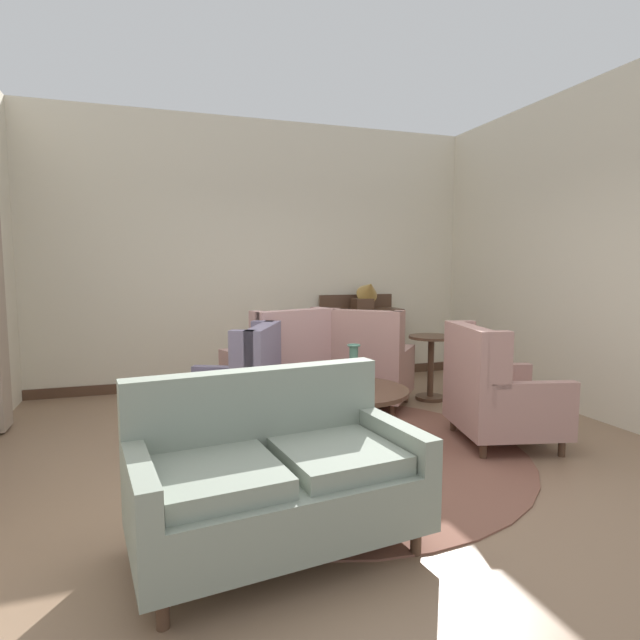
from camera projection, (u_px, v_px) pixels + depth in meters
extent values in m
plane|color=#896B51|center=(345.00, 466.00, 3.94)|extent=(8.44, 8.44, 0.00)
cube|color=beige|center=(262.00, 254.00, 6.61)|extent=(5.86, 0.08, 3.37)
cube|color=beige|center=(563.00, 252.00, 5.51)|extent=(0.08, 4.22, 3.37)
cube|color=#4C3323|center=(264.00, 379.00, 6.72)|extent=(5.70, 0.03, 0.12)
cylinder|color=brown|center=(332.00, 452.00, 4.22)|extent=(3.17, 3.17, 0.01)
cylinder|color=#4C3323|center=(350.00, 391.00, 4.21)|extent=(0.96, 0.96, 0.03)
cylinder|color=#4C3323|center=(350.00, 419.00, 4.24)|extent=(0.10, 0.10, 0.44)
cube|color=#4C3323|center=(375.00, 444.00, 4.32)|extent=(0.28, 0.08, 0.07)
cube|color=#4C3323|center=(329.00, 441.00, 4.40)|extent=(0.20, 0.27, 0.07)
cube|color=#4C3323|center=(345.00, 456.00, 4.05)|extent=(0.20, 0.27, 0.07)
cylinder|color=#4C7A66|center=(354.00, 387.00, 4.23)|extent=(0.09, 0.09, 0.02)
ellipsoid|color=#4C7A66|center=(354.00, 372.00, 4.22)|extent=(0.16, 0.16, 0.23)
cylinder|color=#4C7A66|center=(354.00, 352.00, 4.20)|extent=(0.07, 0.07, 0.10)
torus|color=#4C7A66|center=(354.00, 345.00, 4.19)|extent=(0.11, 0.11, 0.02)
cube|color=gray|center=(279.00, 500.00, 2.72)|extent=(1.59, 0.99, 0.31)
cube|color=gray|center=(258.00, 410.00, 2.98)|extent=(1.51, 0.33, 0.49)
cube|color=gray|center=(218.00, 477.00, 2.52)|extent=(0.67, 0.68, 0.10)
cube|color=gray|center=(338.00, 455.00, 2.80)|extent=(0.67, 0.68, 0.10)
cube|color=gray|center=(140.00, 482.00, 2.35)|extent=(0.20, 0.72, 0.19)
cube|color=gray|center=(395.00, 438.00, 2.94)|extent=(0.20, 0.72, 0.19)
cylinder|color=#4C3323|center=(163.00, 612.00, 2.17)|extent=(0.06, 0.06, 0.14)
cylinder|color=#4C3323|center=(416.00, 541.00, 2.73)|extent=(0.06, 0.06, 0.14)
cylinder|color=#4C3323|center=(144.00, 539.00, 2.75)|extent=(0.06, 0.06, 0.14)
cylinder|color=#4C3323|center=(356.00, 493.00, 3.31)|extent=(0.06, 0.06, 0.14)
cube|color=slate|center=(225.00, 411.00, 4.47)|extent=(1.10, 1.08, 0.26)
cube|color=slate|center=(264.00, 362.00, 4.38)|extent=(0.47, 0.78, 0.62)
cube|color=slate|center=(263.00, 346.00, 4.73)|extent=(0.22, 0.18, 0.47)
cube|color=slate|center=(243.00, 360.00, 4.04)|extent=(0.22, 0.18, 0.47)
cube|color=slate|center=(231.00, 377.00, 4.79)|extent=(0.71, 0.41, 0.19)
cube|color=slate|center=(206.00, 395.00, 4.10)|extent=(0.71, 0.41, 0.19)
cylinder|color=#4C3323|center=(201.00, 421.00, 4.84)|extent=(0.06, 0.06, 0.14)
cylinder|color=#4C3323|center=(174.00, 444.00, 4.21)|extent=(0.06, 0.06, 0.14)
cylinder|color=#4C3323|center=(272.00, 424.00, 4.76)|extent=(0.06, 0.06, 0.14)
cylinder|color=#4C3323|center=(255.00, 448.00, 4.13)|extent=(0.06, 0.06, 0.14)
cube|color=tan|center=(370.00, 380.00, 5.58)|extent=(1.13, 1.13, 0.31)
cube|color=tan|center=(362.00, 341.00, 5.22)|extent=(0.71, 0.62, 0.63)
cube|color=tan|center=(398.00, 334.00, 5.17)|extent=(0.21, 0.22, 0.48)
cube|color=tan|center=(333.00, 331.00, 5.43)|extent=(0.21, 0.22, 0.48)
cube|color=tan|center=(404.00, 358.00, 5.47)|extent=(0.53, 0.60, 0.20)
cube|color=tan|center=(341.00, 354.00, 5.73)|extent=(0.53, 0.60, 0.20)
cylinder|color=#4C3323|center=(406.00, 396.00, 5.78)|extent=(0.06, 0.06, 0.14)
cylinder|color=#4C3323|center=(351.00, 391.00, 6.02)|extent=(0.06, 0.06, 0.14)
cylinder|color=#4C3323|center=(392.00, 411.00, 5.19)|extent=(0.06, 0.06, 0.14)
cylinder|color=#4C3323|center=(333.00, 404.00, 5.42)|extent=(0.06, 0.06, 0.14)
cube|color=tan|center=(275.00, 383.00, 5.43)|extent=(1.10, 1.14, 0.31)
cube|color=tan|center=(296.00, 343.00, 5.08)|extent=(0.84, 0.42, 0.65)
cube|color=tan|center=(320.00, 331.00, 5.37)|extent=(0.16, 0.22, 0.50)
cube|color=tan|center=(259.00, 337.00, 4.91)|extent=(0.16, 0.22, 0.50)
cube|color=tan|center=(300.00, 355.00, 5.67)|extent=(0.37, 0.80, 0.20)
cube|color=tan|center=(241.00, 363.00, 5.22)|extent=(0.37, 0.80, 0.20)
cylinder|color=#4C3323|center=(282.00, 392.00, 5.96)|extent=(0.06, 0.06, 0.14)
cylinder|color=#4C3323|center=(230.00, 402.00, 5.54)|extent=(0.06, 0.06, 0.14)
cylinder|color=#4C3323|center=(322.00, 406.00, 5.37)|extent=(0.06, 0.06, 0.14)
cylinder|color=#4C3323|center=(267.00, 418.00, 4.95)|extent=(0.06, 0.06, 0.14)
cube|color=tan|center=(505.00, 410.00, 4.41)|extent=(0.99, 1.01, 0.30)
cube|color=tan|center=(468.00, 360.00, 4.34)|extent=(0.33, 0.86, 0.59)
cube|color=tan|center=(498.00, 360.00, 3.97)|extent=(0.22, 0.14, 0.45)
cube|color=tan|center=(463.00, 345.00, 4.71)|extent=(0.22, 0.14, 0.45)
cube|color=tan|center=(533.00, 394.00, 4.02)|extent=(0.72, 0.26, 0.18)
cube|color=tan|center=(493.00, 374.00, 4.76)|extent=(0.72, 0.26, 0.18)
cylinder|color=#4C3323|center=(562.00, 448.00, 4.13)|extent=(0.06, 0.06, 0.14)
cylinder|color=#4C3323|center=(521.00, 422.00, 4.81)|extent=(0.06, 0.06, 0.14)
cylinder|color=#4C3323|center=(483.00, 451.00, 4.07)|extent=(0.06, 0.06, 0.14)
cylinder|color=#4C3323|center=(453.00, 424.00, 4.75)|extent=(0.06, 0.06, 0.14)
cylinder|color=#4C3323|center=(431.00, 337.00, 5.83)|extent=(0.51, 0.51, 0.03)
cylinder|color=#4C3323|center=(431.00, 369.00, 5.87)|extent=(0.07, 0.07, 0.71)
cylinder|color=#4C3323|center=(430.00, 398.00, 5.90)|extent=(0.33, 0.33, 0.04)
cube|color=#4C3323|center=(361.00, 341.00, 6.84)|extent=(1.05, 0.43, 0.86)
cube|color=#4C3323|center=(356.00, 301.00, 6.97)|extent=(1.05, 0.04, 0.18)
cube|color=#4C3323|center=(332.00, 382.00, 6.59)|extent=(0.06, 0.06, 0.10)
cube|color=#4C3323|center=(398.00, 377.00, 6.89)|extent=(0.06, 0.06, 0.10)
cube|color=#4C3323|center=(324.00, 376.00, 6.90)|extent=(0.06, 0.06, 0.10)
cube|color=#4C3323|center=(388.00, 372.00, 7.20)|extent=(0.06, 0.06, 0.10)
cube|color=#4C3323|center=(362.00, 304.00, 6.77)|extent=(0.24, 0.24, 0.14)
cone|color=#B28942|center=(369.00, 289.00, 6.70)|extent=(0.33, 0.40, 0.38)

